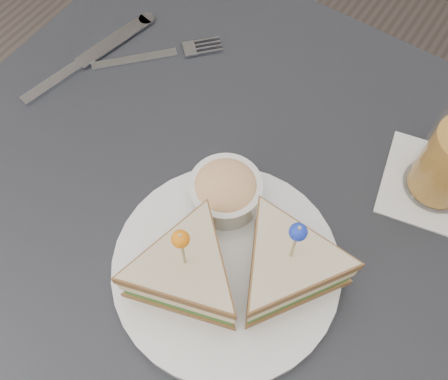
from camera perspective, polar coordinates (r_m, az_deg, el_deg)
ground_plane at (r=1.34m, az=-0.62°, el=-16.32°), size 3.50×3.50×0.00m
table at (r=0.70m, az=-1.15°, el=-5.06°), size 0.80×0.80×0.75m
plate_meal at (r=0.56m, az=1.05°, el=-8.05°), size 0.32×0.32×0.16m
cutlery_fork at (r=0.78m, az=-6.87°, el=15.19°), size 0.15×0.16×0.01m
cutlery_knife at (r=0.79m, az=-15.60°, el=14.08°), size 0.07×0.24×0.01m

